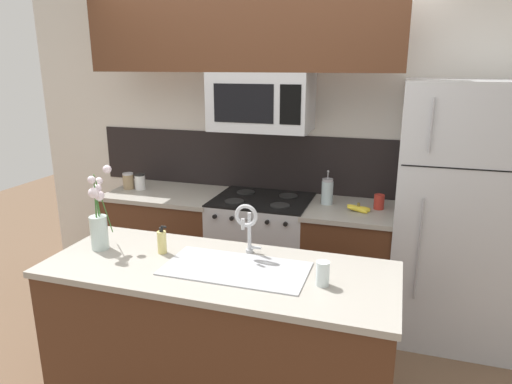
{
  "coord_description": "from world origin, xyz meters",
  "views": [
    {
      "loc": [
        1.0,
        -2.42,
        1.95
      ],
      "look_at": [
        0.15,
        0.27,
        1.16
      ],
      "focal_mm": 32.0,
      "sensor_mm": 36.0,
      "label": 1
    }
  ],
  "objects_px": {
    "storage_jar_tall": "(128,181)",
    "coffee_tin": "(379,202)",
    "microwave": "(262,102)",
    "stove_range": "(262,252)",
    "refrigerator": "(458,215)",
    "flower_vase": "(99,223)",
    "drinking_glass": "(323,273)",
    "french_press": "(327,191)",
    "banana_bunch": "(358,209)",
    "storage_jar_medium": "(140,182)",
    "sink_faucet": "(247,222)",
    "dish_soap_bottle": "(162,242)"
  },
  "relations": [
    {
      "from": "coffee_tin",
      "to": "drinking_glass",
      "type": "bearing_deg",
      "value": -98.34
    },
    {
      "from": "stove_range",
      "to": "storage_jar_tall",
      "type": "xyz_separation_m",
      "value": [
        -1.21,
        -0.01,
        0.52
      ]
    },
    {
      "from": "stove_range",
      "to": "coffee_tin",
      "type": "relative_size",
      "value": 8.45
    },
    {
      "from": "refrigerator",
      "to": "sink_faucet",
      "type": "distance_m",
      "value": 1.63
    },
    {
      "from": "microwave",
      "to": "storage_jar_tall",
      "type": "height_order",
      "value": "microwave"
    },
    {
      "from": "stove_range",
      "to": "flower_vase",
      "type": "bearing_deg",
      "value": -116.63
    },
    {
      "from": "flower_vase",
      "to": "banana_bunch",
      "type": "bearing_deg",
      "value": 40.35
    },
    {
      "from": "banana_bunch",
      "to": "drinking_glass",
      "type": "xyz_separation_m",
      "value": [
        -0.06,
        -1.23,
        0.04
      ]
    },
    {
      "from": "coffee_tin",
      "to": "sink_faucet",
      "type": "bearing_deg",
      "value": -120.85
    },
    {
      "from": "refrigerator",
      "to": "storage_jar_medium",
      "type": "height_order",
      "value": "refrigerator"
    },
    {
      "from": "refrigerator",
      "to": "drinking_glass",
      "type": "xyz_separation_m",
      "value": [
        -0.74,
        -1.31,
        0.04
      ]
    },
    {
      "from": "banana_bunch",
      "to": "french_press",
      "type": "bearing_deg",
      "value": 154.43
    },
    {
      "from": "refrigerator",
      "to": "sink_faucet",
      "type": "height_order",
      "value": "refrigerator"
    },
    {
      "from": "stove_range",
      "to": "refrigerator",
      "type": "height_order",
      "value": "refrigerator"
    },
    {
      "from": "drinking_glass",
      "to": "flower_vase",
      "type": "height_order",
      "value": "flower_vase"
    },
    {
      "from": "microwave",
      "to": "storage_jar_medium",
      "type": "xyz_separation_m",
      "value": [
        -1.1,
        0.02,
        -0.71
      ]
    },
    {
      "from": "flower_vase",
      "to": "drinking_glass",
      "type": "bearing_deg",
      "value": -2.83
    },
    {
      "from": "storage_jar_tall",
      "to": "dish_soap_bottle",
      "type": "height_order",
      "value": "dish_soap_bottle"
    },
    {
      "from": "microwave",
      "to": "drinking_glass",
      "type": "distance_m",
      "value": 1.61
    },
    {
      "from": "dish_soap_bottle",
      "to": "sink_faucet",
      "type": "bearing_deg",
      "value": 13.67
    },
    {
      "from": "french_press",
      "to": "flower_vase",
      "type": "xyz_separation_m",
      "value": [
        -1.12,
        -1.28,
        0.06
      ]
    },
    {
      "from": "refrigerator",
      "to": "coffee_tin",
      "type": "relative_size",
      "value": 16.86
    },
    {
      "from": "microwave",
      "to": "stove_range",
      "type": "bearing_deg",
      "value": 90.16
    },
    {
      "from": "banana_bunch",
      "to": "drinking_glass",
      "type": "bearing_deg",
      "value": -92.67
    },
    {
      "from": "storage_jar_medium",
      "to": "flower_vase",
      "type": "relative_size",
      "value": 0.28
    },
    {
      "from": "french_press",
      "to": "sink_faucet",
      "type": "bearing_deg",
      "value": -103.68
    },
    {
      "from": "stove_range",
      "to": "refrigerator",
      "type": "xyz_separation_m",
      "value": [
        1.44,
        0.02,
        0.47
      ]
    },
    {
      "from": "coffee_tin",
      "to": "flower_vase",
      "type": "bearing_deg",
      "value": -139.83
    },
    {
      "from": "stove_range",
      "to": "coffee_tin",
      "type": "height_order",
      "value": "coffee_tin"
    },
    {
      "from": "refrigerator",
      "to": "dish_soap_bottle",
      "type": "relative_size",
      "value": 11.24
    },
    {
      "from": "banana_bunch",
      "to": "french_press",
      "type": "xyz_separation_m",
      "value": [
        -0.25,
        0.12,
        0.08
      ]
    },
    {
      "from": "microwave",
      "to": "dish_soap_bottle",
      "type": "bearing_deg",
      "value": -101.78
    },
    {
      "from": "french_press",
      "to": "drinking_glass",
      "type": "bearing_deg",
      "value": -81.84
    },
    {
      "from": "microwave",
      "to": "french_press",
      "type": "relative_size",
      "value": 2.79
    },
    {
      "from": "sink_faucet",
      "to": "banana_bunch",
      "type": "bearing_deg",
      "value": 62.36
    },
    {
      "from": "flower_vase",
      "to": "coffee_tin",
      "type": "bearing_deg",
      "value": 40.17
    },
    {
      "from": "flower_vase",
      "to": "french_press",
      "type": "bearing_deg",
      "value": 48.92
    },
    {
      "from": "dish_soap_bottle",
      "to": "drinking_glass",
      "type": "relative_size",
      "value": 1.35
    },
    {
      "from": "stove_range",
      "to": "storage_jar_medium",
      "type": "bearing_deg",
      "value": 179.81
    },
    {
      "from": "banana_bunch",
      "to": "drinking_glass",
      "type": "relative_size",
      "value": 1.56
    },
    {
      "from": "storage_jar_tall",
      "to": "coffee_tin",
      "type": "xyz_separation_m",
      "value": [
        2.1,
        0.06,
        -0.01
      ]
    },
    {
      "from": "french_press",
      "to": "coffee_tin",
      "type": "height_order",
      "value": "french_press"
    },
    {
      "from": "coffee_tin",
      "to": "drinking_glass",
      "type": "height_order",
      "value": "drinking_glass"
    },
    {
      "from": "refrigerator",
      "to": "banana_bunch",
      "type": "xyz_separation_m",
      "value": [
        -0.68,
        -0.08,
        0.01
      ]
    },
    {
      "from": "french_press",
      "to": "coffee_tin",
      "type": "xyz_separation_m",
      "value": [
        0.39,
        -0.01,
        -0.04
      ]
    },
    {
      "from": "stove_range",
      "to": "french_press",
      "type": "height_order",
      "value": "french_press"
    },
    {
      "from": "storage_jar_tall",
      "to": "microwave",
      "type": "bearing_deg",
      "value": -0.42
    },
    {
      "from": "sink_faucet",
      "to": "flower_vase",
      "type": "relative_size",
      "value": 0.64
    },
    {
      "from": "storage_jar_tall",
      "to": "banana_bunch",
      "type": "height_order",
      "value": "storage_jar_tall"
    },
    {
      "from": "coffee_tin",
      "to": "drinking_glass",
      "type": "relative_size",
      "value": 0.9
    }
  ]
}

